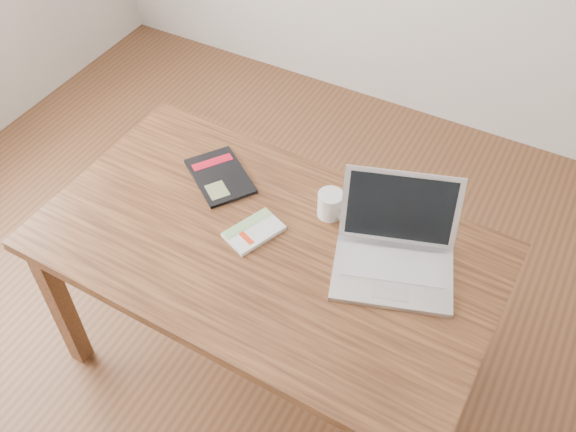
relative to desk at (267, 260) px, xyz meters
The scene contains 6 objects.
room 0.73m from the desk, 143.20° to the right, with size 4.04×4.04×2.70m.
desk is the anchor object (origin of this frame).
white_guidebook 0.11m from the desk, 161.06° to the left, with size 0.18×0.22×0.02m.
black_guidebook 0.37m from the desk, 147.47° to the left, with size 0.32×0.30×0.01m.
laptop 0.44m from the desk, 18.07° to the left, with size 0.46×0.45×0.25m.
coffee_mug 0.29m from the desk, 59.38° to the left, with size 0.12×0.09×0.09m.
Camera 1 is at (0.82, -1.05, 2.35)m, focal length 40.00 mm.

